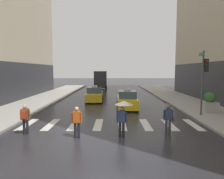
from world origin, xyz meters
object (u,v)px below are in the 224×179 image
at_px(taxi_lead, 127,100).
at_px(pedestrian_with_umbrella, 123,109).
at_px(taxi_second, 95,95).
at_px(pedestrian_with_backpack, 25,117).
at_px(pedestrian_with_handbag, 168,118).
at_px(pedestrian_plain_coat, 77,120).
at_px(planter_near_corner, 210,103).
at_px(box_truck, 101,79).
at_px(traffic_light_pole, 204,74).

bearing_deg(taxi_lead, pedestrian_with_umbrella, -95.53).
bearing_deg(taxi_lead, taxi_second, 130.49).
distance_m(taxi_lead, pedestrian_with_backpack, 9.92).
bearing_deg(taxi_second, pedestrian_with_handbag, -66.35).
xyz_separation_m(taxi_second, pedestrian_with_backpack, (-2.70, -11.82, 0.25)).
height_order(pedestrian_with_umbrella, pedestrian_plain_coat, pedestrian_with_umbrella).
relative_size(pedestrian_with_umbrella, pedestrian_plain_coat, 1.18).
bearing_deg(taxi_lead, planter_near_corner, -19.87).
height_order(box_truck, pedestrian_with_umbrella, box_truck).
xyz_separation_m(taxi_lead, taxi_second, (-3.45, 4.04, 0.00)).
distance_m(taxi_lead, taxi_second, 5.32).
relative_size(pedestrian_plain_coat, planter_near_corner, 1.03).
bearing_deg(box_truck, pedestrian_plain_coat, -89.04).
distance_m(taxi_lead, planter_near_corner, 7.00).
height_order(traffic_light_pole, taxi_second, traffic_light_pole).
height_order(box_truck, pedestrian_plain_coat, box_truck).
distance_m(box_truck, pedestrian_plain_coat, 27.15).
xyz_separation_m(pedestrian_plain_coat, planter_near_corner, (9.79, 5.99, -0.07)).
relative_size(traffic_light_pole, pedestrian_with_umbrella, 2.47).
distance_m(traffic_light_pole, pedestrian_with_umbrella, 7.89).
xyz_separation_m(taxi_second, pedestrian_with_handbag, (5.16, -11.79, 0.21)).
height_order(pedestrian_with_umbrella, pedestrian_with_backpack, pedestrian_with_umbrella).
bearing_deg(pedestrian_with_handbag, pedestrian_plain_coat, -172.74).
bearing_deg(traffic_light_pole, pedestrian_with_backpack, -160.54).
relative_size(traffic_light_pole, box_truck, 0.63).
bearing_deg(planter_near_corner, box_truck, 115.85).
height_order(pedestrian_with_backpack, pedestrian_plain_coat, same).
bearing_deg(traffic_light_pole, taxi_lead, 145.72).
bearing_deg(planter_near_corner, traffic_light_pole, -131.72).
bearing_deg(box_truck, taxi_second, -89.19).
relative_size(taxi_second, box_truck, 0.61).
height_order(taxi_second, pedestrian_with_umbrella, pedestrian_with_umbrella).
height_order(box_truck, pedestrian_with_backpack, box_truck).
bearing_deg(taxi_lead, traffic_light_pole, -34.28).
height_order(taxi_lead, pedestrian_with_backpack, taxi_lead).
bearing_deg(traffic_light_pole, pedestrian_with_umbrella, -143.77).
xyz_separation_m(taxi_second, box_truck, (-0.21, 14.72, 1.13)).
bearing_deg(traffic_light_pole, pedestrian_plain_coat, -151.48).
distance_m(taxi_lead, pedestrian_plain_coat, 8.97).
xyz_separation_m(taxi_lead, box_truck, (-3.66, 18.76, 1.13)).
bearing_deg(taxi_second, pedestrian_with_backpack, -102.89).
bearing_deg(pedestrian_with_handbag, taxi_second, 113.65).
bearing_deg(planter_near_corner, pedestrian_with_backpack, -157.03).
distance_m(pedestrian_with_handbag, planter_near_corner, 7.25).
xyz_separation_m(box_truck, planter_near_corner, (10.24, -21.14, -0.98)).
bearing_deg(pedestrian_with_umbrella, pedestrian_plain_coat, -176.86).
distance_m(taxi_second, pedestrian_with_backpack, 12.13).
bearing_deg(taxi_lead, pedestrian_plain_coat, -110.94).
relative_size(traffic_light_pole, planter_near_corner, 3.00).
distance_m(traffic_light_pole, taxi_second, 12.03).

